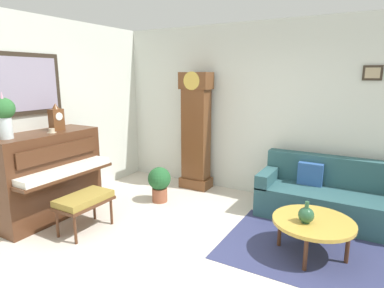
{
  "coord_description": "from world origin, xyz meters",
  "views": [
    {
      "loc": [
        1.64,
        -2.67,
        1.97
      ],
      "look_at": [
        -0.43,
        0.92,
        1.08
      ],
      "focal_mm": 29.95,
      "sensor_mm": 36.0,
      "label": 1
    }
  ],
  "objects": [
    {
      "name": "green_jug",
      "position": [
        1.11,
        0.72,
        0.5
      ],
      "size": [
        0.17,
        0.17,
        0.24
      ],
      "color": "#234C33",
      "rests_on": "coffee_table"
    },
    {
      "name": "piano",
      "position": [
        -2.23,
        0.01,
        0.61
      ],
      "size": [
        0.87,
        1.44,
        1.21
      ],
      "color": "#4C2B19",
      "rests_on": "ground_plane"
    },
    {
      "name": "piano_bench",
      "position": [
        -1.46,
        -0.04,
        0.41
      ],
      "size": [
        0.42,
        0.7,
        0.48
      ],
      "color": "#4C2B19",
      "rests_on": "ground_plane"
    },
    {
      "name": "wall_back",
      "position": [
        0.01,
        2.4,
        1.4
      ],
      "size": [
        5.3,
        0.13,
        2.8
      ],
      "color": "silver",
      "rests_on": "ground_plane"
    },
    {
      "name": "potted_plant",
      "position": [
        -1.2,
        1.23,
        0.32
      ],
      "size": [
        0.36,
        0.36,
        0.56
      ],
      "color": "#935138",
      "rests_on": "ground_plane"
    },
    {
      "name": "area_rug",
      "position": [
        1.23,
        0.9,
        0.0
      ],
      "size": [
        2.1,
        1.5,
        0.01
      ],
      "primitive_type": "cube",
      "color": "navy",
      "rests_on": "ground_plane"
    },
    {
      "name": "couch",
      "position": [
        1.21,
        1.91,
        0.31
      ],
      "size": [
        1.9,
        0.8,
        0.84
      ],
      "color": "#2D565B",
      "rests_on": "ground_plane"
    },
    {
      "name": "teacup",
      "position": [
        -2.11,
        0.06,
        1.23
      ],
      "size": [
        0.12,
        0.12,
        0.06
      ],
      "color": "beige",
      "rests_on": "piano"
    },
    {
      "name": "flower_vase",
      "position": [
        -2.23,
        -0.48,
        1.52
      ],
      "size": [
        0.26,
        0.26,
        0.58
      ],
      "color": "silver",
      "rests_on": "piano"
    },
    {
      "name": "ground_plane",
      "position": [
        0.0,
        0.0,
        -0.05
      ],
      "size": [
        6.4,
        6.0,
        0.1
      ],
      "primitive_type": "cube",
      "color": "beige"
    },
    {
      "name": "grandfather_clock",
      "position": [
        -1.03,
        2.1,
        0.96
      ],
      "size": [
        0.52,
        0.34,
        2.03
      ],
      "color": "brown",
      "rests_on": "ground_plane"
    },
    {
      "name": "wall_left",
      "position": [
        -2.6,
        0.0,
        1.41
      ],
      "size": [
        0.13,
        4.9,
        2.8
      ],
      "color": "silver",
      "rests_on": "ground_plane"
    },
    {
      "name": "coffee_table",
      "position": [
        1.17,
        0.82,
        0.38
      ],
      "size": [
        0.88,
        0.88,
        0.41
      ],
      "color": "gold",
      "rests_on": "ground_plane"
    },
    {
      "name": "mantel_clock",
      "position": [
        -2.23,
        0.24,
        1.38
      ],
      "size": [
        0.13,
        0.18,
        0.38
      ],
      "color": "brown",
      "rests_on": "piano"
    }
  ]
}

